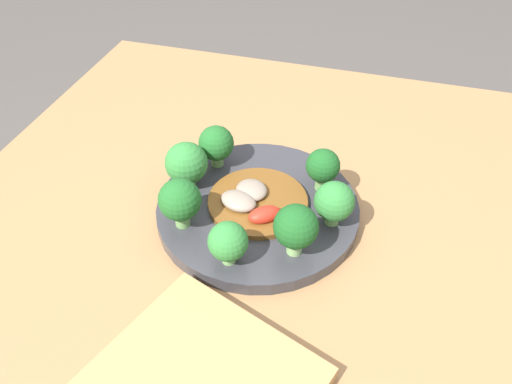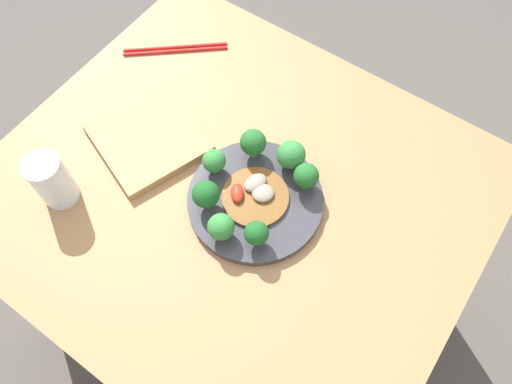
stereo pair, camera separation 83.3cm
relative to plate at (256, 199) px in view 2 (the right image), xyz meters
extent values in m
plane|color=#4C4742|center=(0.05, 0.00, -0.78)|extent=(8.00, 8.00, 0.00)
cube|color=olive|center=(0.05, 0.00, -0.40)|extent=(0.93, 0.82, 0.77)
cylinder|color=#333338|center=(0.00, 0.00, 0.00)|extent=(0.26, 0.26, 0.02)
cylinder|color=#70A356|center=(-0.05, 0.07, 0.02)|extent=(0.02, 0.02, 0.02)
sphere|color=#19511E|center=(-0.05, 0.07, 0.05)|extent=(0.04, 0.04, 0.04)
cylinder|color=#7AAD5B|center=(0.01, 0.10, 0.02)|extent=(0.02, 0.02, 0.02)
sphere|color=#2D7533|center=(0.01, 0.10, 0.04)|extent=(0.05, 0.05, 0.05)
cylinder|color=#70A356|center=(0.06, -0.08, 0.02)|extent=(0.02, 0.02, 0.02)
sphere|color=#1E5B23|center=(0.06, -0.08, 0.05)|extent=(0.05, 0.05, 0.05)
cylinder|color=#7AAD5B|center=(-0.01, -0.10, 0.02)|extent=(0.02, 0.02, 0.01)
sphere|color=#2D7533|center=(-0.01, -0.10, 0.04)|extent=(0.06, 0.06, 0.06)
cylinder|color=#7AAD5B|center=(0.10, 0.00, 0.02)|extent=(0.02, 0.02, 0.01)
sphere|color=#2D7533|center=(0.10, 0.00, 0.04)|extent=(0.05, 0.05, 0.05)
cylinder|color=#89B76B|center=(0.07, 0.06, 0.02)|extent=(0.02, 0.02, 0.02)
sphere|color=#19511E|center=(0.07, 0.06, 0.05)|extent=(0.05, 0.05, 0.05)
cylinder|color=#7AAD5B|center=(-0.06, -0.07, 0.02)|extent=(0.02, 0.02, 0.02)
sphere|color=#1E5B23|center=(-0.06, -0.07, 0.05)|extent=(0.05, 0.05, 0.05)
cylinder|color=brown|center=(0.00, 0.00, 0.01)|extent=(0.13, 0.13, 0.01)
ellipsoid|color=gray|center=(0.01, -0.02, 0.02)|extent=(0.05, 0.06, 0.02)
ellipsoid|color=red|center=(0.03, 0.02, 0.02)|extent=(0.04, 0.05, 0.02)
ellipsoid|color=gray|center=(-0.01, -0.01, 0.02)|extent=(0.06, 0.06, 0.02)
cylinder|color=silver|center=(0.32, 0.20, 0.05)|extent=(0.07, 0.07, 0.12)
cylinder|color=red|center=(0.38, -0.22, -0.01)|extent=(0.19, 0.16, 0.01)
cylinder|color=red|center=(0.37, -0.21, -0.01)|extent=(0.19, 0.16, 0.01)
cube|color=#AD7F4C|center=(0.26, 0.01, 0.00)|extent=(0.26, 0.26, 0.02)
camera|label=1|loc=(0.45, 0.13, 0.45)|focal=35.00mm
camera|label=2|loc=(-0.25, 0.35, 0.85)|focal=35.00mm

